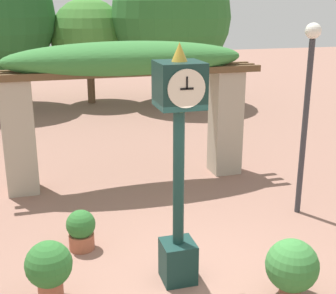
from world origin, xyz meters
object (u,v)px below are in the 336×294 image
at_px(pedestal_clock, 179,157).
at_px(lamp_post, 308,94).
at_px(potted_plant_near_right, 49,268).
at_px(potted_plant_far_right, 81,229).
at_px(potted_plant_near_left, 292,267).

height_order(pedestal_clock, lamp_post, lamp_post).
distance_m(potted_plant_near_right, potted_plant_far_right, 1.35).
height_order(pedestal_clock, potted_plant_far_right, pedestal_clock).
relative_size(potted_plant_far_right, lamp_post, 0.19).
height_order(potted_plant_near_left, potted_plant_far_right, potted_plant_near_left).
distance_m(pedestal_clock, potted_plant_near_left, 2.00).
xyz_separation_m(potted_plant_near_right, potted_plant_far_right, (0.51, 1.24, -0.15)).
bearing_deg(pedestal_clock, potted_plant_near_right, -179.05).
bearing_deg(lamp_post, potted_plant_near_right, -161.03).
height_order(pedestal_clock, potted_plant_near_left, pedestal_clock).
xyz_separation_m(potted_plant_far_right, lamp_post, (3.92, 0.29, 1.84)).
height_order(pedestal_clock, potted_plant_near_right, pedestal_clock).
height_order(potted_plant_far_right, lamp_post, lamp_post).
relative_size(potted_plant_near_right, lamp_post, 0.25).
height_order(potted_plant_near_left, potted_plant_near_right, potted_plant_near_right).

